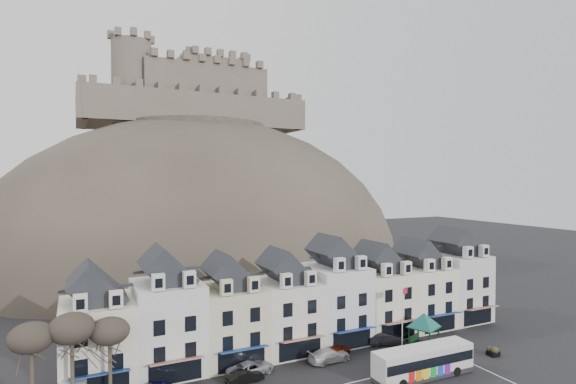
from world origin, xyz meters
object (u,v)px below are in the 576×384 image
(car_black, at_px, (245,376))
(car_maroon, at_px, (337,351))
(flagpole, at_px, (403,315))
(car_white, at_px, (329,355))
(car_silver, at_px, (251,368))
(red_buoy, at_px, (440,347))
(bus, at_px, (423,360))
(car_charcoal, at_px, (386,339))
(bus_shelter, at_px, (424,320))

(car_black, relative_size, car_maroon, 1.01)
(flagpole, height_order, car_maroon, flagpole)
(car_white, height_order, car_maroon, car_white)
(car_black, height_order, car_silver, car_silver)
(red_buoy, relative_size, car_white, 0.45)
(bus, distance_m, car_maroon, 9.73)
(car_silver, bearing_deg, flagpole, -113.28)
(bus, height_order, car_black, bus)
(car_charcoal, bearing_deg, red_buoy, -132.06)
(bus, relative_size, red_buoy, 5.03)
(bus_shelter, bearing_deg, car_silver, 152.46)
(flagpole, bearing_deg, bus, -110.70)
(bus, xyz_separation_m, bus_shelter, (6.08, 6.58, 1.36))
(bus, height_order, red_buoy, bus)
(bus, distance_m, bus_shelter, 9.06)
(car_silver, distance_m, car_maroon, 10.40)
(bus_shelter, bearing_deg, car_white, 152.62)
(bus_shelter, distance_m, car_charcoal, 5.04)
(car_maroon, bearing_deg, flagpole, -132.58)
(red_buoy, xyz_separation_m, car_black, (-21.99, 3.54, -0.49))
(red_buoy, distance_m, car_maroon, 11.62)
(car_silver, bearing_deg, car_black, 124.24)
(car_white, bearing_deg, red_buoy, -113.55)
(car_white, bearing_deg, bus_shelter, -97.07)
(bus_shelter, height_order, red_buoy, bus_shelter)
(red_buoy, bearing_deg, bus, -150.08)
(car_white, height_order, car_charcoal, car_charcoal)
(bus_shelter, relative_size, car_silver, 1.15)
(car_white, bearing_deg, car_charcoal, -84.63)
(bus, relative_size, car_silver, 2.22)
(car_silver, bearing_deg, car_charcoal, -103.61)
(red_buoy, distance_m, car_silver, 21.38)
(red_buoy, height_order, car_charcoal, red_buoy)
(car_charcoal, bearing_deg, car_white, 118.23)
(bus_shelter, bearing_deg, car_maroon, 147.96)
(flagpole, height_order, car_silver, flagpole)
(red_buoy, relative_size, car_maroon, 0.58)
(car_silver, height_order, car_charcoal, car_charcoal)
(bus_shelter, distance_m, car_maroon, 11.57)
(car_black, bearing_deg, car_charcoal, -92.62)
(red_buoy, relative_size, car_black, 0.57)
(car_black, relative_size, car_white, 0.79)
(red_buoy, xyz_separation_m, car_charcoal, (-3.10, 5.71, -0.38))
(bus, distance_m, car_white, 9.96)
(car_maroon, bearing_deg, car_charcoal, -109.72)
(car_black, bearing_deg, car_silver, -48.96)
(bus, height_order, car_maroon, bus)
(car_black, bearing_deg, bus_shelter, -99.16)
(bus_shelter, height_order, car_black, bus_shelter)
(car_silver, xyz_separation_m, car_charcoal, (17.69, 0.73, 0.04))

